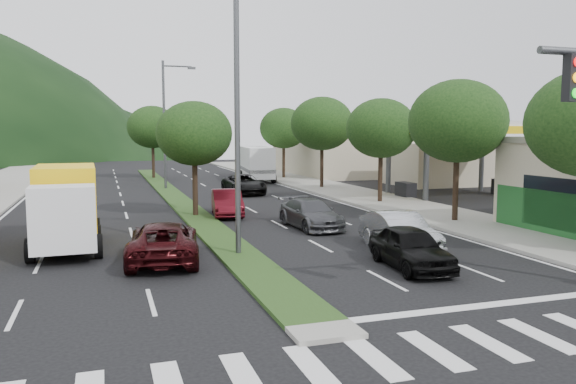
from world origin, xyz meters
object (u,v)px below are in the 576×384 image
object	(u,v)px
tree_med_far	(152,127)
tree_r_d	(322,124)
car_queue_d	(244,184)
suv_maroon	(164,242)
car_queue_b	(311,214)
box_truck	(66,210)
tree_r_c	(381,128)
car_queue_a	(411,247)
tree_r_b	(458,121)
streetlight_mid	(167,118)
sedan_silver	(399,232)
motorhome	(256,163)
car_queue_c	(227,203)
tree_med_near	(194,134)
tree_r_e	(284,128)
streetlight_near	(243,102)

from	to	relation	value
tree_med_far	tree_r_d	bearing A→B (deg)	-49.40
car_queue_d	suv_maroon	bearing A→B (deg)	-112.71
car_queue_b	box_truck	bearing A→B (deg)	-176.47
car_queue_b	car_queue_d	xyz separation A→B (m)	(0.50, 15.30, 0.04)
tree_r_c	car_queue_a	world-z (taller)	tree_r_c
tree_r_b	car_queue_a	xyz separation A→B (m)	(-7.00, -7.63, -4.33)
streetlight_mid	car_queue_a	xyz separation A→B (m)	(4.80, -28.63, -4.88)
sedan_silver	tree_r_d	bearing A→B (deg)	79.35
tree_r_b	streetlight_mid	world-z (taller)	streetlight_mid
box_truck	motorhome	distance (m)	31.25
sedan_silver	car_queue_c	distance (m)	11.73
tree_r_b	motorhome	size ratio (longest dim) A/B	0.83
streetlight_mid	car_queue_b	size ratio (longest dim) A/B	2.16
tree_r_b	tree_r_d	xyz separation A→B (m)	(0.00, 18.00, 0.14)
tree_r_b	car_queue_c	bearing A→B (deg)	150.45
car_queue_b	box_truck	size ratio (longest dim) A/B	0.72
tree_r_b	tree_r_c	distance (m)	8.01
tree_r_b	suv_maroon	size ratio (longest dim) A/B	1.37
tree_med_near	motorhome	size ratio (longest dim) A/B	0.72
streetlight_mid	car_queue_d	size ratio (longest dim) A/B	1.94
tree_r_d	car_queue_b	bearing A→B (deg)	-113.26
streetlight_mid	car_queue_c	distance (m)	15.98
car_queue_b	tree_r_e	bearing A→B (deg)	71.53
tree_r_b	car_queue_d	size ratio (longest dim) A/B	1.35
box_truck	tree_med_far	bearing A→B (deg)	-102.11
tree_med_far	car_queue_b	distance (m)	31.79
tree_r_b	tree_r_e	distance (m)	28.00
tree_r_d	car_queue_a	size ratio (longest dim) A/B	1.74
tree_med_near	car_queue_b	xyz separation A→B (m)	(4.63, -5.15, -3.75)
streetlight_near	car_queue_c	world-z (taller)	streetlight_near
tree_r_d	suv_maroon	bearing A→B (deg)	-123.66
tree_r_b	car_queue_a	bearing A→B (deg)	-132.53
streetlight_near	sedan_silver	world-z (taller)	streetlight_near
motorhome	streetlight_near	bearing A→B (deg)	-98.58
sedan_silver	box_truck	world-z (taller)	box_truck
car_queue_d	tree_med_near	bearing A→B (deg)	-118.37
car_queue_d	car_queue_c	bearing A→B (deg)	-110.05
tree_med_far	streetlight_mid	xyz separation A→B (m)	(0.21, -11.00, 0.58)
tree_med_near	streetlight_mid	size ratio (longest dim) A/B	0.60
streetlight_near	car_queue_c	bearing A→B (deg)	81.46
sedan_silver	car_queue_d	distance (m)	21.23
car_queue_c	car_queue_d	bearing A→B (deg)	79.18
suv_maroon	motorhome	bearing A→B (deg)	-103.14
motorhome	car_queue_a	bearing A→B (deg)	-89.32
streetlight_near	car_queue_c	xyz separation A→B (m)	(1.48, 9.85, -4.87)
streetlight_mid	tree_med_far	bearing A→B (deg)	91.07
motorhome	streetlight_mid	bearing A→B (deg)	-138.56
tree_med_near	tree_med_far	size ratio (longest dim) A/B	0.87
tree_r_e	car_queue_a	size ratio (longest dim) A/B	1.63
car_queue_c	streetlight_near	bearing A→B (deg)	-90.87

